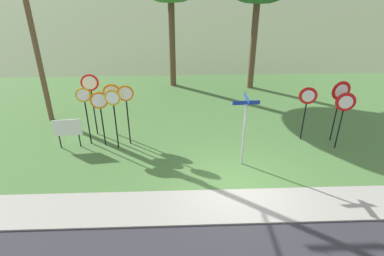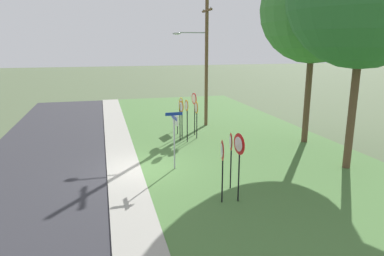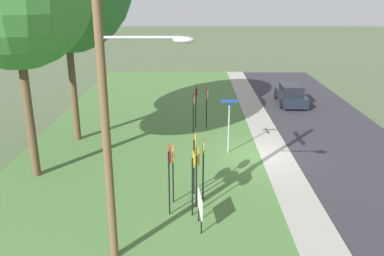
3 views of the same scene
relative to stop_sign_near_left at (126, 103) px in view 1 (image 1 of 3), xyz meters
The scene contains 15 objects.
ground_plane 5.48m from the stop_sign_near_left, 39.07° to the right, with size 160.00×160.00×0.00m, color #4C5B3D.
sidewalk_strip 5.98m from the stop_sign_near_left, 45.35° to the right, with size 44.00×1.60×0.06m, color #99968C.
grass_median 5.20m from the stop_sign_near_left, 34.66° to the left, with size 44.00×12.00×0.04m, color #477038.
stop_sign_near_left is the anchor object (origin of this frame).
stop_sign_near_right 1.03m from the stop_sign_near_left, behind, with size 0.70×0.14×2.37m.
stop_sign_far_left 1.05m from the stop_sign_near_left, 131.18° to the left, with size 0.77×0.10×2.36m.
stop_sign_far_center 1.64m from the stop_sign_near_left, behind, with size 0.61×0.11×2.50m.
stop_sign_far_right 1.79m from the stop_sign_near_left, 150.61° to the left, with size 0.72×0.14×2.76m.
stop_sign_center_tall 0.56m from the stop_sign_near_left, 141.38° to the right, with size 0.63×0.12×2.55m.
yield_sign_near_left 7.26m from the stop_sign_near_left, ahead, with size 0.72×0.17×2.37m.
yield_sign_near_right 8.49m from the stop_sign_near_left, ahead, with size 0.80×0.14×2.67m.
yield_sign_far_left 8.46m from the stop_sign_near_left, ahead, with size 0.76×0.17×2.44m.
street_name_post 4.71m from the stop_sign_near_left, 20.89° to the right, with size 0.96×0.82×2.75m.
utility_pole 5.58m from the stop_sign_near_left, 150.83° to the left, with size 2.10×2.55×9.14m.
notice_board 2.62m from the stop_sign_near_left, behind, with size 1.10×0.15×1.25m.
Camera 1 is at (-1.88, -8.83, 7.06)m, focal length 30.91 mm.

